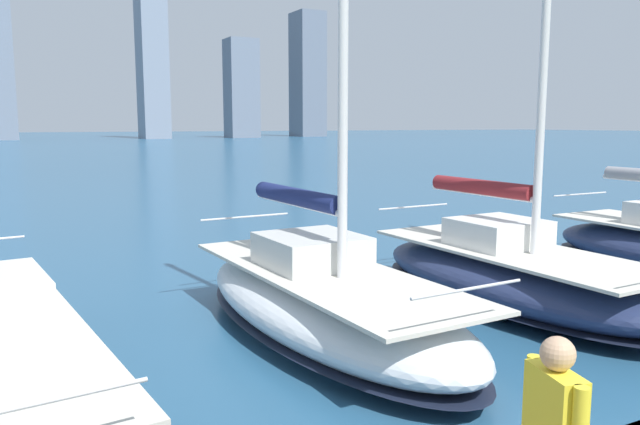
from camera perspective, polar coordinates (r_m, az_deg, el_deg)
The scene contains 2 objects.
sailboat_maroon at distance 13.25m, azimuth 17.06°, elevation -5.29°, with size 3.06×7.33×10.98m.
sailboat_navy at distance 10.87m, azimuth 0.33°, elevation -7.91°, with size 3.07×7.72×9.87m.
Camera 1 is at (5.00, 2.53, 3.67)m, focal length 35.00 mm.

